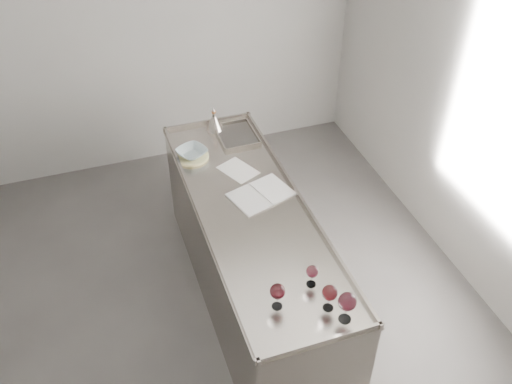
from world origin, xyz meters
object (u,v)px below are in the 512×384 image
object	(u,v)px
wine_glass_right	(347,302)
ceramic_bowl	(192,152)
counter	(252,256)
wine_glass_left	(278,292)
wine_glass_middle	(330,293)
notebook	(261,194)
wine_glass_small	(312,272)
wine_funnel	(214,122)

from	to	relation	value
wine_glass_right	ceramic_bowl	xyz separation A→B (m)	(-0.44, 1.82, -0.10)
counter	ceramic_bowl	world-z (taller)	ceramic_bowl
counter	wine_glass_left	bearing A→B (deg)	-98.88
wine_glass_middle	wine_glass_right	world-z (taller)	wine_glass_right
notebook	wine_glass_small	bearing A→B (deg)	-106.50
counter	wine_glass_right	bearing A→B (deg)	-79.64
wine_glass_left	wine_glass_middle	world-z (taller)	same
wine_glass_left	wine_glass_middle	size ratio (longest dim) A/B	0.99
counter	wine_glass_right	size ratio (longest dim) A/B	11.66
wine_glass_middle	notebook	bearing A→B (deg)	91.46
wine_glass_middle	notebook	world-z (taller)	wine_glass_middle
wine_glass_middle	wine_glass_small	distance (m)	0.20
wine_glass_middle	wine_glass_right	size ratio (longest dim) A/B	0.86
wine_glass_right	wine_glass_small	bearing A→B (deg)	104.36
wine_glass_right	wine_funnel	xyz separation A→B (m)	(-0.17, 2.16, -0.08)
wine_funnel	notebook	bearing A→B (deg)	-85.12
counter	wine_glass_right	world-z (taller)	wine_glass_right
wine_glass_left	wine_glass_middle	distance (m)	0.30
wine_glass_left	notebook	distance (m)	1.04
wine_glass_middle	wine_funnel	size ratio (longest dim) A/B	0.83
wine_glass_middle	wine_glass_small	world-z (taller)	wine_glass_middle
ceramic_bowl	wine_glass_small	bearing A→B (deg)	-76.50
counter	notebook	size ratio (longest dim) A/B	4.89
wine_glass_small	ceramic_bowl	bearing A→B (deg)	103.50
wine_glass_left	wine_glass_right	distance (m)	0.40
wine_glass_left	wine_glass_small	world-z (taller)	wine_glass_left
wine_glass_small	wine_funnel	xyz separation A→B (m)	(-0.09, 1.85, -0.04)
wine_funnel	wine_glass_small	bearing A→B (deg)	-87.31
ceramic_bowl	wine_glass_middle	bearing A→B (deg)	-77.31
wine_glass_right	wine_funnel	world-z (taller)	wine_funnel
wine_glass_left	notebook	xyz separation A→B (m)	(0.25, 1.00, -0.12)
notebook	ceramic_bowl	xyz separation A→B (m)	(-0.36, 0.61, 0.04)
wine_glass_middle	wine_glass_right	xyz separation A→B (m)	(0.06, -0.11, 0.02)
wine_glass_right	notebook	world-z (taller)	wine_glass_right
wine_glass_right	wine_glass_middle	bearing A→B (deg)	117.91
notebook	ceramic_bowl	distance (m)	0.71
wine_glass_small	notebook	distance (m)	0.91
counter	wine_glass_right	xyz separation A→B (m)	(0.20, -1.08, 0.61)
wine_glass_middle	wine_funnel	bearing A→B (deg)	93.04
wine_glass_small	ceramic_bowl	xyz separation A→B (m)	(-0.36, 1.52, -0.06)
wine_glass_left	ceramic_bowl	size ratio (longest dim) A/B	0.79
counter	wine_funnel	size ratio (longest dim) A/B	11.20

